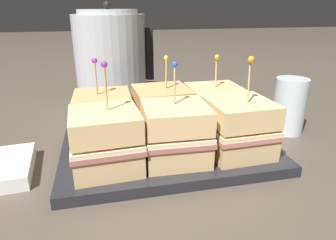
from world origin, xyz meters
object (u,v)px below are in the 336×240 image
at_px(sandwich_front_left, 106,140).
at_px(sandwich_back_right, 214,108).
at_px(sandwich_back_left, 103,117).
at_px(sandwich_back_center, 161,112).
at_px(serving_platter, 168,149).
at_px(sandwich_front_center, 176,133).
at_px(kettle_steel, 111,58).
at_px(sandwich_front_right, 239,128).
at_px(drinking_glass, 289,106).

relative_size(sandwich_front_left, sandwich_back_right, 1.09).
distance_m(sandwich_back_left, sandwich_back_center, 0.11).
bearing_deg(serving_platter, sandwich_back_center, 91.56).
bearing_deg(sandwich_back_right, sandwich_front_left, -152.83).
distance_m(sandwich_front_center, kettle_steel, 0.42).
distance_m(sandwich_front_right, sandwich_back_center, 0.16).
bearing_deg(sandwich_front_right, sandwich_back_left, 153.61).
height_order(serving_platter, sandwich_front_center, sandwich_front_center).
bearing_deg(sandwich_back_center, sandwich_front_center, -88.30).
distance_m(sandwich_back_right, drinking_glass, 0.17).
height_order(sandwich_front_left, sandwich_back_left, sandwich_front_left).
bearing_deg(kettle_steel, sandwich_front_center, -78.76).
relative_size(sandwich_back_center, sandwich_back_right, 1.02).
bearing_deg(sandwich_front_right, sandwich_back_center, 135.85).
height_order(sandwich_back_right, drinking_glass, sandwich_back_right).
bearing_deg(kettle_steel, sandwich_front_right, -65.20).
distance_m(sandwich_front_left, sandwich_back_right, 0.25).
distance_m(sandwich_back_center, sandwich_back_right, 0.11).
bearing_deg(sandwich_back_right, sandwich_back_left, 179.95).
height_order(sandwich_front_left, sandwich_back_right, sandwich_front_left).
bearing_deg(sandwich_front_left, drinking_glass, 15.02).
distance_m(serving_platter, sandwich_front_right, 0.14).
distance_m(sandwich_front_left, sandwich_back_left, 0.11).
bearing_deg(sandwich_back_right, drinking_glass, -3.22).
bearing_deg(sandwich_front_left, sandwich_back_left, 90.64).
distance_m(sandwich_back_center, kettle_steel, 0.32).
relative_size(sandwich_back_right, drinking_glass, 1.30).
bearing_deg(sandwich_back_center, sandwich_back_right, 0.82).
bearing_deg(sandwich_front_left, sandwich_front_right, 0.68).
xyz_separation_m(serving_platter, kettle_steel, (-0.08, 0.36, 0.11)).
relative_size(sandwich_back_left, sandwich_back_right, 1.02).
distance_m(serving_platter, sandwich_front_left, 0.14).
distance_m(sandwich_front_right, drinking_glass, 0.19).
bearing_deg(serving_platter, drinking_glass, 9.46).
bearing_deg(sandwich_front_left, sandwich_back_center, 45.50).
bearing_deg(sandwich_back_left, sandwich_front_center, -43.71).
relative_size(kettle_steel, drinking_glass, 2.28).
bearing_deg(sandwich_front_right, serving_platter, 153.49).
bearing_deg(sandwich_back_right, sandwich_front_center, -134.68).
height_order(serving_platter, sandwich_back_left, sandwich_back_left).
height_order(serving_platter, drinking_glass, drinking_glass).
bearing_deg(sandwich_back_center, sandwich_front_right, -44.15).
relative_size(serving_platter, sandwich_front_center, 2.36).
bearing_deg(drinking_glass, sandwich_front_center, -160.05).
distance_m(serving_platter, drinking_glass, 0.28).
xyz_separation_m(sandwich_front_right, sandwich_back_right, (-0.00, 0.11, -0.00)).
relative_size(serving_platter, sandwich_back_left, 2.44).
distance_m(sandwich_front_center, sandwich_back_left, 0.16).
relative_size(sandwich_front_right, sandwich_back_center, 1.08).
distance_m(serving_platter, sandwich_front_center, 0.08).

